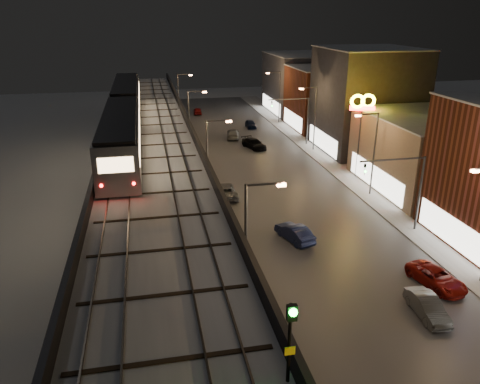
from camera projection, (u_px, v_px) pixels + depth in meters
road_surface at (276, 188)px, 52.74m from camera, size 17.00×120.00×0.06m
sidewalk_right at (358, 182)px, 54.58m from camera, size 4.00×120.00×0.14m
under_viaduct_pavement at (154, 197)px, 50.23m from camera, size 11.00×120.00×0.06m
elevated_viaduct at (152, 155)px, 45.34m from camera, size 9.00×100.00×6.30m
viaduct_trackbed at (151, 147)px, 45.18m from camera, size 8.40×100.00×0.32m
viaduct_parapet_streetside at (196, 140)px, 45.85m from camera, size 0.30×100.00×1.10m
viaduct_parapet_far at (104, 145)px, 44.23m from camera, size 0.30×100.00×1.10m
building_c at (428, 153)px, 51.60m from camera, size 12.20×15.20×8.16m
building_d at (366, 100)px, 65.15m from camera, size 12.20×13.20×14.16m
building_e at (328, 98)px, 78.67m from camera, size 12.20×12.20×10.16m
building_f at (301, 83)px, 91.30m from camera, size 12.20×16.20×11.16m
streetlight_left_1 at (250, 240)px, 29.28m from camera, size 2.57×0.28×9.00m
streetlight_left_2 at (210, 158)px, 45.74m from camera, size 2.57×0.28×9.00m
streetlight_right_2 at (372, 148)px, 48.92m from camera, size 2.56×0.28×9.00m
streetlight_left_3 at (191, 119)px, 62.20m from camera, size 2.57×0.28×9.00m
streetlight_right_3 at (313, 114)px, 65.38m from camera, size 2.56×0.28×9.00m
streetlight_left_4 at (180, 97)px, 78.66m from camera, size 2.57×0.28×9.00m
streetlight_right_4 at (278, 94)px, 81.84m from camera, size 2.56×0.28×9.00m
traffic_light_rig_a at (409, 185)px, 40.79m from camera, size 6.10×0.34×7.00m
traffic_light_rig_b at (300, 115)px, 68.22m from camera, size 6.10×0.34×7.00m
subway_train at (124, 114)px, 49.54m from camera, size 3.21×39.30×3.84m
rail_signal at (291, 329)px, 15.31m from camera, size 0.37×0.44×3.19m
car_near_white at (295, 233)px, 40.41m from camera, size 2.69×4.57×1.42m
car_mid_silver at (225, 191)px, 49.93m from camera, size 2.30×4.96×1.38m
car_mid_dark at (233, 134)px, 73.32m from camera, size 2.79×4.95×1.35m
car_far_white at (198, 111)px, 90.56m from camera, size 1.74×3.83×1.28m
car_onc_silver at (427, 308)px, 30.32m from camera, size 1.66×4.12×1.33m
car_onc_dark at (436, 278)px, 33.68m from camera, size 3.01×5.00×1.30m
car_onc_white at (254, 144)px, 67.74m from camera, size 3.34×5.19×1.40m
car_onc_red at (251, 124)px, 79.83m from camera, size 1.69×3.88×1.30m
sign_mcdonalds at (362, 110)px, 53.37m from camera, size 2.95×0.82×9.94m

